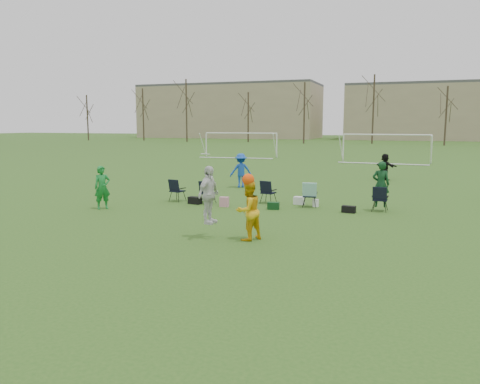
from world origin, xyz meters
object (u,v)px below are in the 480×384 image
at_px(fielder_black, 385,167).
at_px(goal_mid, 386,140).
at_px(fielder_blue, 241,170).
at_px(goal_left, 241,138).
at_px(center_contest, 232,203).
at_px(fielder_green_near, 102,188).

xyz_separation_m(fielder_black, goal_mid, (-0.58, 13.14, 1.13)).
distance_m(fielder_blue, goal_mid, 20.26).
bearing_deg(goal_mid, goal_left, 175.87).
distance_m(fielder_black, goal_left, 21.05).
distance_m(center_contest, goal_left, 33.72).
height_order(fielder_black, goal_left, goal_left).
relative_size(fielder_green_near, goal_left, 0.23).
distance_m(fielder_green_near, fielder_black, 17.05).
xyz_separation_m(fielder_green_near, fielder_black, (9.98, 13.83, -0.06)).
bearing_deg(goal_mid, center_contest, -91.50).
relative_size(fielder_blue, center_contest, 0.72).
bearing_deg(fielder_black, goal_left, -8.48).
bearing_deg(fielder_blue, fielder_black, -171.68).
height_order(goal_left, goal_mid, same).
bearing_deg(fielder_green_near, fielder_blue, 19.68).
xyz_separation_m(center_contest, goal_left, (-11.13, 31.82, 0.86)).
distance_m(fielder_green_near, fielder_blue, 8.33).
xyz_separation_m(fielder_green_near, goal_left, (-4.59, 28.96, 1.07)).
bearing_deg(fielder_black, center_contest, 115.93).
bearing_deg(goal_mid, fielder_green_near, -105.23).
bearing_deg(fielder_black, fielder_blue, 78.57).
bearing_deg(fielder_black, goal_mid, -49.88).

